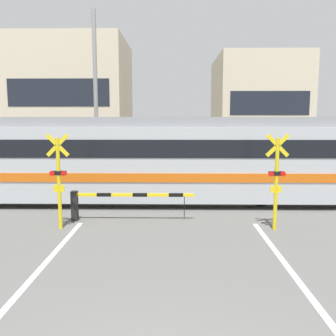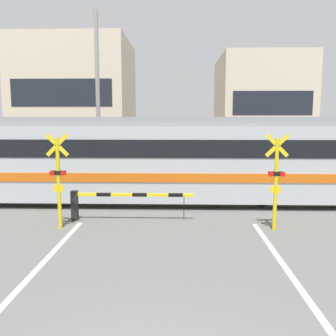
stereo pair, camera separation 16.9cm
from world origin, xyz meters
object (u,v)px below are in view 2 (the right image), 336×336
crossing_barrier_near (108,200)px  crossing_signal_right (276,178)px  crossing_signal_left (58,177)px  commuter_train (103,157)px  crossing_barrier_far (211,173)px

crossing_barrier_near → crossing_signal_right: bearing=-9.8°
crossing_signal_left → crossing_signal_right: 6.36m
commuter_train → crossing_signal_right: 6.86m
crossing_signal_right → crossing_signal_left: bearing=180.0°
crossing_barrier_near → crossing_barrier_far: 6.95m
commuter_train → crossing_barrier_far: size_ratio=4.98×
commuter_train → crossing_signal_left: 3.73m
crossing_signal_right → commuter_train: bearing=147.5°
crossing_barrier_far → crossing_signal_left: size_ratio=1.38×
crossing_barrier_near → crossing_signal_right: size_ratio=1.38×
crossing_barrier_far → crossing_signal_right: crossing_signal_right is taller
crossing_signal_right → crossing_barrier_near: bearing=170.2°
crossing_barrier_far → crossing_signal_right: 6.88m
crossing_signal_left → crossing_barrier_near: bearing=34.5°
crossing_barrier_near → crossing_signal_left: bearing=-145.5°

